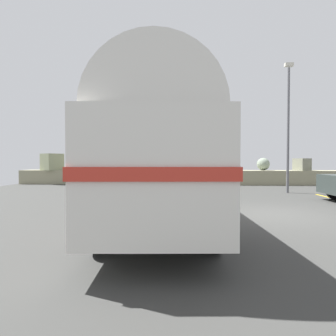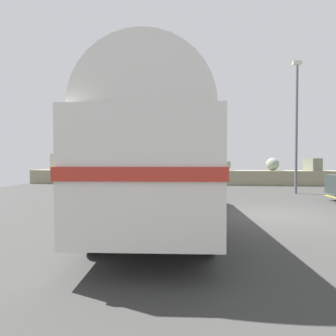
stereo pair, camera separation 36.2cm
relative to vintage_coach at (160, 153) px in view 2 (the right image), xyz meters
The scene contains 4 objects.
ground 4.36m from the vintage_coach, 20.96° to the left, with size 32.00×26.00×0.02m.
breakwater 13.64m from the vintage_coach, 75.96° to the left, with size 31.36×2.37×2.49m.
vintage_coach is the anchor object (origin of this frame).
lamp_post 10.21m from the vintage_coach, 49.63° to the left, with size 0.51×0.79×7.07m.
Camera 2 is at (-2.53, -9.23, 1.81)m, focal length 28.96 mm.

